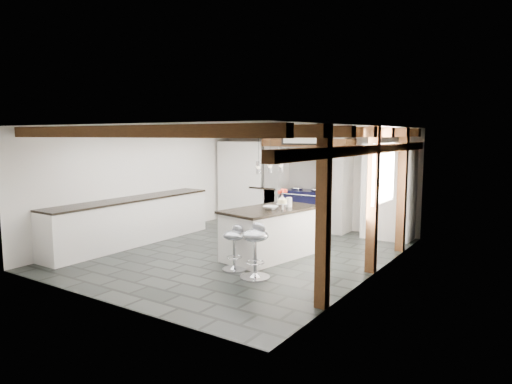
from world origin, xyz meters
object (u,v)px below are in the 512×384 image
Objects in this scene: range_cooker at (306,209)px; kitchen_island at (270,232)px; bar_stool_far at (235,242)px; bar_stool_near at (256,244)px.

range_cooker is 0.52× the size of kitchen_island.
kitchen_island is 0.99m from bar_stool_far.
bar_stool_near is at bearing -57.33° from kitchen_island.
kitchen_island is 2.64× the size of bar_stool_far.
range_cooker is 3.64m from bar_stool_far.
bar_stool_near is (1.07, -3.76, 0.06)m from range_cooker.
range_cooker is at bearing 114.77° from kitchen_island.
range_cooker reaches higher than bar_stool_near.
range_cooker is 1.18× the size of bar_stool_near.
range_cooker is 2.68m from kitchen_island.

